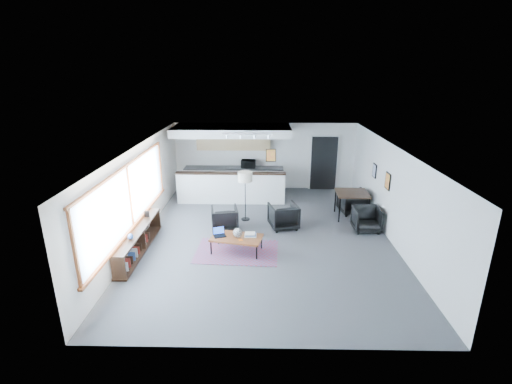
{
  "coord_description": "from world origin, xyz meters",
  "views": [
    {
      "loc": [
        -0.07,
        -9.7,
        4.61
      ],
      "look_at": [
        -0.27,
        0.4,
        1.2
      ],
      "focal_mm": 26.0,
      "sensor_mm": 36.0,
      "label": 1
    }
  ],
  "objects_px": {
    "book_stack": "(250,235)",
    "dining_table": "(352,195)",
    "microwave": "(248,163)",
    "dining_chair_near": "(367,220)",
    "ceramic_pot": "(238,233)",
    "floor_lamp": "(245,178)",
    "coffee_table": "(237,238)",
    "dining_chair_far": "(353,202)",
    "armchair_left": "(225,218)",
    "laptop": "(219,233)",
    "armchair_right": "(283,215)"
  },
  "relations": [
    {
      "from": "laptop",
      "to": "dining_chair_near",
      "type": "height_order",
      "value": "dining_chair_near"
    },
    {
      "from": "ceramic_pot",
      "to": "microwave",
      "type": "xyz_separation_m",
      "value": [
        0.07,
        5.13,
        0.56
      ]
    },
    {
      "from": "armchair_left",
      "to": "microwave",
      "type": "relative_size",
      "value": 1.45
    },
    {
      "from": "coffee_table",
      "to": "armchair_right",
      "type": "height_order",
      "value": "armchair_right"
    },
    {
      "from": "floor_lamp",
      "to": "microwave",
      "type": "distance_m",
      "value": 2.96
    },
    {
      "from": "armchair_right",
      "to": "laptop",
      "type": "bearing_deg",
      "value": 25.59
    },
    {
      "from": "dining_table",
      "to": "dining_chair_near",
      "type": "bearing_deg",
      "value": -77.59
    },
    {
      "from": "dining_table",
      "to": "microwave",
      "type": "xyz_separation_m",
      "value": [
        -3.41,
        2.67,
        0.34
      ]
    },
    {
      "from": "dining_table",
      "to": "floor_lamp",
      "type": "bearing_deg",
      "value": -175.29
    },
    {
      "from": "laptop",
      "to": "book_stack",
      "type": "bearing_deg",
      "value": -23.03
    },
    {
      "from": "dining_table",
      "to": "microwave",
      "type": "bearing_deg",
      "value": 141.97
    },
    {
      "from": "book_stack",
      "to": "dining_chair_far",
      "type": "distance_m",
      "value": 4.33
    },
    {
      "from": "laptop",
      "to": "book_stack",
      "type": "xyz_separation_m",
      "value": [
        0.82,
        -0.04,
        -0.02
      ]
    },
    {
      "from": "dining_table",
      "to": "microwave",
      "type": "height_order",
      "value": "microwave"
    },
    {
      "from": "armchair_left",
      "to": "laptop",
      "type": "bearing_deg",
      "value": 79.77
    },
    {
      "from": "armchair_left",
      "to": "floor_lamp",
      "type": "xyz_separation_m",
      "value": [
        0.58,
        0.79,
        0.98
      ]
    },
    {
      "from": "book_stack",
      "to": "microwave",
      "type": "xyz_separation_m",
      "value": [
        -0.25,
        5.07,
        0.64
      ]
    },
    {
      "from": "armchair_left",
      "to": "armchair_right",
      "type": "bearing_deg",
      "value": 176.55
    },
    {
      "from": "ceramic_pot",
      "to": "armchair_left",
      "type": "bearing_deg",
      "value": 109.15
    },
    {
      "from": "dining_chair_near",
      "to": "microwave",
      "type": "xyz_separation_m",
      "value": [
        -3.64,
        3.7,
        0.78
      ]
    },
    {
      "from": "book_stack",
      "to": "dining_chair_near",
      "type": "xyz_separation_m",
      "value": [
        3.39,
        1.37,
        -0.14
      ]
    },
    {
      "from": "armchair_left",
      "to": "dining_table",
      "type": "height_order",
      "value": "dining_table"
    },
    {
      "from": "dining_chair_far",
      "to": "coffee_table",
      "type": "bearing_deg",
      "value": 30.27
    },
    {
      "from": "floor_lamp",
      "to": "dining_chair_near",
      "type": "relative_size",
      "value": 2.35
    },
    {
      "from": "ceramic_pot",
      "to": "dining_chair_near",
      "type": "bearing_deg",
      "value": 21.08
    },
    {
      "from": "dining_chair_near",
      "to": "dining_chair_far",
      "type": "bearing_deg",
      "value": 92.53
    },
    {
      "from": "coffee_table",
      "to": "armchair_right",
      "type": "bearing_deg",
      "value": 62.14
    },
    {
      "from": "coffee_table",
      "to": "book_stack",
      "type": "bearing_deg",
      "value": 20.2
    },
    {
      "from": "laptop",
      "to": "floor_lamp",
      "type": "height_order",
      "value": "floor_lamp"
    },
    {
      "from": "coffee_table",
      "to": "dining_chair_far",
      "type": "bearing_deg",
      "value": 49.48
    },
    {
      "from": "armchair_left",
      "to": "dining_chair_near",
      "type": "xyz_separation_m",
      "value": [
        4.2,
        0.04,
        -0.06
      ]
    },
    {
      "from": "floor_lamp",
      "to": "dining_chair_far",
      "type": "height_order",
      "value": "floor_lamp"
    },
    {
      "from": "armchair_left",
      "to": "microwave",
      "type": "bearing_deg",
      "value": -108.31
    },
    {
      "from": "armchair_left",
      "to": "microwave",
      "type": "distance_m",
      "value": 3.85
    },
    {
      "from": "ceramic_pot",
      "to": "armchair_right",
      "type": "relative_size",
      "value": 0.29
    },
    {
      "from": "floor_lamp",
      "to": "dining_table",
      "type": "distance_m",
      "value": 3.46
    },
    {
      "from": "ceramic_pot",
      "to": "dining_chair_far",
      "type": "xyz_separation_m",
      "value": [
        3.63,
        2.86,
        -0.18
      ]
    },
    {
      "from": "ceramic_pot",
      "to": "book_stack",
      "type": "relative_size",
      "value": 0.78
    },
    {
      "from": "armchair_right",
      "to": "armchair_left",
      "type": "bearing_deg",
      "value": -8.28
    },
    {
      "from": "book_stack",
      "to": "dining_table",
      "type": "bearing_deg",
      "value": 37.16
    },
    {
      "from": "coffee_table",
      "to": "dining_table",
      "type": "distance_m",
      "value": 4.3
    },
    {
      "from": "coffee_table",
      "to": "floor_lamp",
      "type": "bearing_deg",
      "value": 98.2
    },
    {
      "from": "laptop",
      "to": "microwave",
      "type": "height_order",
      "value": "microwave"
    },
    {
      "from": "dining_chair_near",
      "to": "microwave",
      "type": "height_order",
      "value": "microwave"
    },
    {
      "from": "ceramic_pot",
      "to": "floor_lamp",
      "type": "relative_size",
      "value": 0.15
    },
    {
      "from": "coffee_table",
      "to": "dining_chair_near",
      "type": "xyz_separation_m",
      "value": [
        3.74,
        1.42,
        -0.06
      ]
    },
    {
      "from": "book_stack",
      "to": "dining_chair_far",
      "type": "bearing_deg",
      "value": 40.28
    },
    {
      "from": "dining_table",
      "to": "dining_chair_far",
      "type": "relative_size",
      "value": 1.4
    },
    {
      "from": "dining_chair_far",
      "to": "dining_chair_near",
      "type": "bearing_deg",
      "value": 85.83
    },
    {
      "from": "armchair_left",
      "to": "floor_lamp",
      "type": "height_order",
      "value": "floor_lamp"
    }
  ]
}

